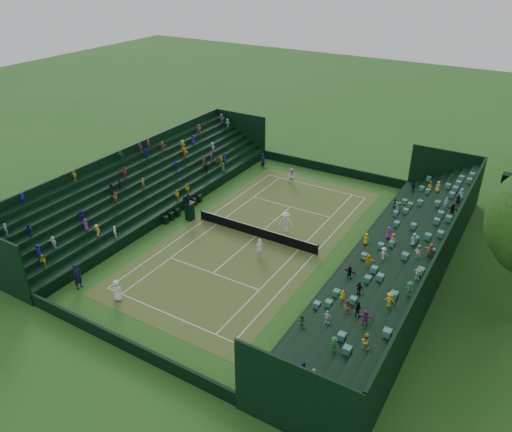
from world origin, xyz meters
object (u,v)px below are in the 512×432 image
Objects in this scene: player_far_west at (291,176)px; player_near_east at (260,248)px; umpire_chair at (189,209)px; tennis_net at (256,231)px; player_far_east at (286,222)px; player_near_west at (117,290)px.

player_near_east is at bearing -67.80° from player_far_west.
player_near_east is (8.60, -2.09, -0.27)m from umpire_chair.
tennis_net is at bearing -90.99° from player_near_east.
tennis_net is 6.74× the size of player_far_west.
umpire_chair is (-6.71, -0.51, 0.59)m from tennis_net.
umpire_chair is 1.50× the size of player_far_west.
umpire_chair is 8.86m from player_near_east.
player_far_east is at bearing 49.53° from tennis_net.
player_near_west reaches higher than tennis_net.
player_near_west is at bearing -76.46° from umpire_chair.
umpire_chair is at bearing -81.18° from player_near_west.
tennis_net is 13.03m from player_near_west.
umpire_chair is 12.40m from player_far_west.
tennis_net is 6.17× the size of player_far_east.
player_near_west is at bearing -107.14° from tennis_net.
tennis_net is at bearing 4.37° from umpire_chair.
player_far_west is (4.35, 11.60, -0.25)m from umpire_chair.
player_near_east is 0.98× the size of player_far_west.
player_near_east reaches higher than player_near_west.
player_far_west is 0.91× the size of player_far_east.
player_near_east is (1.89, -2.61, 0.32)m from tennis_net.
player_far_west reaches higher than player_near_east.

